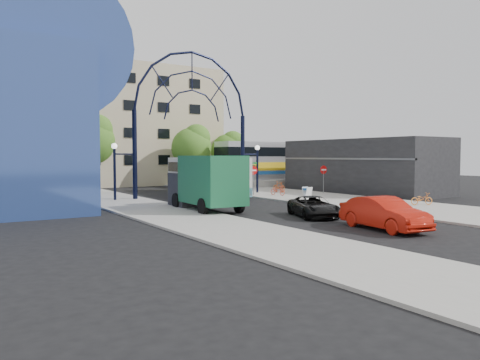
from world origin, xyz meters
TOP-DOWN VIEW (x-y plane):
  - ground at (0.00, 0.00)m, footprint 120.00×120.00m
  - sidewalk_east at (8.00, 4.00)m, footprint 8.00×56.00m
  - plaza_west at (-6.50, 6.00)m, footprint 5.00×50.00m
  - gateway_arch at (0.00, 14.00)m, footprint 13.64×0.44m
  - stop_sign at (4.80, 12.00)m, footprint 0.80×0.07m
  - do_not_enter_sign at (11.00, 10.00)m, footprint 0.76×0.07m
  - street_name_sign at (5.20, 12.60)m, footprint 0.70×0.70m
  - sandwich_board at (5.60, 5.98)m, footprint 0.55×0.61m
  - commercial_block_east at (16.00, 10.00)m, footprint 6.00×16.00m
  - apartment_block at (2.00, 34.97)m, footprint 20.00×12.10m
  - train_platform at (20.00, 22.00)m, footprint 32.00×5.00m
  - train_car at (20.00, 22.00)m, footprint 25.10×3.05m
  - tree_north_a at (6.12, 25.93)m, footprint 4.48×4.48m
  - tree_north_b at (-3.88, 29.93)m, footprint 5.12×5.12m
  - tree_north_c at (12.12, 27.93)m, footprint 4.16×4.16m
  - city_bus at (2.11, 15.60)m, footprint 3.42×12.11m
  - green_truck at (-3.63, 5.09)m, footprint 3.00×7.03m
  - black_suv at (-0.05, -1.05)m, footprint 3.37×4.69m
  - red_sedan at (-0.31, -6.23)m, footprint 2.23×4.87m
  - bike_near_a at (6.36, 10.63)m, footprint 0.87×1.62m
  - bike_near_b at (8.75, 13.56)m, footprint 0.59×1.66m
  - bike_far_a at (9.77, -0.98)m, footprint 1.67×1.11m

SIDE VIEW (x-z plane):
  - ground at x=0.00m, z-range 0.00..0.00m
  - sidewalk_east at x=8.00m, z-range 0.00..0.12m
  - plaza_west at x=-6.50m, z-range 0.00..0.12m
  - train_platform at x=20.00m, z-range 0.00..0.80m
  - bike_near_a at x=6.36m, z-range 0.12..0.93m
  - bike_far_a at x=9.77m, z-range 0.12..0.95m
  - black_suv at x=-0.05m, z-range 0.00..1.19m
  - bike_near_b at x=8.75m, z-range 0.12..1.10m
  - sandwich_board at x=5.60m, z-range 0.25..1.24m
  - red_sedan at x=-0.31m, z-range 0.00..1.55m
  - city_bus at x=2.11m, z-range 0.08..3.36m
  - green_truck at x=-3.63m, z-range 0.00..3.48m
  - do_not_enter_sign at x=11.00m, z-range 0.74..3.22m
  - stop_sign at x=4.80m, z-range 0.74..3.24m
  - street_name_sign at x=5.20m, z-range 0.73..3.53m
  - commercial_block_east at x=16.00m, z-range 0.00..5.00m
  - train_car at x=20.00m, z-range 0.80..5.00m
  - tree_north_c at x=12.12m, z-range 1.03..7.53m
  - tree_north_a at x=6.12m, z-range 1.11..8.11m
  - tree_north_b at x=-3.88m, z-range 1.27..9.27m
  - apartment_block at x=2.00m, z-range 0.00..14.00m
  - gateway_arch at x=0.00m, z-range 2.51..14.61m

